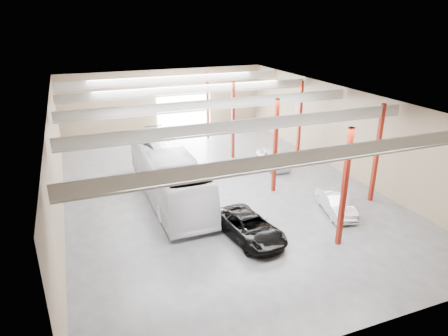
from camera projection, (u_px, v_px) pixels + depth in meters
depot_shell at (216, 123)px, 29.25m from camera, size 22.12×32.12×7.06m
coach_bus at (168, 174)px, 28.41m from camera, size 3.14×13.19×3.67m
black_sedan at (249, 227)px, 23.49m from camera, size 3.26×5.67×1.49m
car_row_a at (202, 196)px, 27.60m from camera, size 1.88×4.24×1.42m
car_row_b at (181, 169)px, 32.09m from camera, size 2.79×5.08×1.59m
car_row_c at (157, 139)px, 40.06m from camera, size 2.54×5.36×1.51m
car_right_near at (336, 203)px, 26.57m from camera, size 2.51×4.53×1.42m
car_right_far at (273, 158)px, 34.59m from camera, size 2.14×4.57×1.51m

